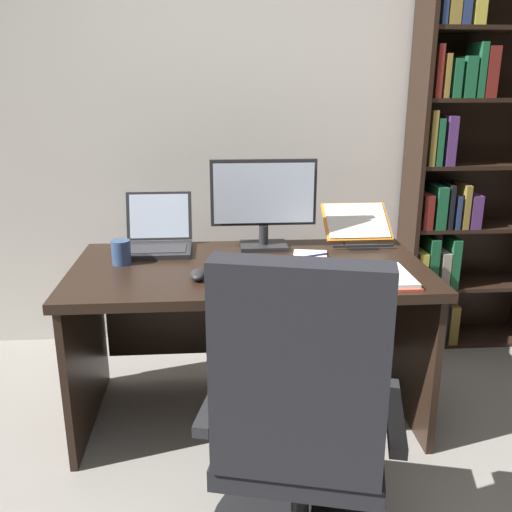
{
  "coord_description": "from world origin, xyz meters",
  "views": [
    {
      "loc": [
        -0.25,
        -1.29,
        1.48
      ],
      "look_at": [
        -0.09,
        0.93,
        0.78
      ],
      "focal_mm": 39.16,
      "sensor_mm": 36.0,
      "label": 1
    }
  ],
  "objects_px": {
    "desk": "(248,302)",
    "keyboard": "(273,275)",
    "computer_mouse": "(198,275)",
    "pen": "(314,255)",
    "bookshelf": "(465,171)",
    "coffee_mug": "(121,252)",
    "reading_stand_with_book": "(357,225)",
    "laptop": "(158,238)",
    "monitor": "(264,204)",
    "open_binder": "(355,277)",
    "office_chair": "(299,442)",
    "notepad": "(310,257)"
  },
  "relations": [
    {
      "from": "notepad",
      "to": "pen",
      "type": "height_order",
      "value": "pen"
    },
    {
      "from": "notepad",
      "to": "bookshelf",
      "type": "bearing_deg",
      "value": 33.2
    },
    {
      "from": "bookshelf",
      "to": "coffee_mug",
      "type": "xyz_separation_m",
      "value": [
        -1.79,
        -0.65,
        -0.24
      ]
    },
    {
      "from": "desk",
      "to": "open_binder",
      "type": "height_order",
      "value": "open_binder"
    },
    {
      "from": "reading_stand_with_book",
      "to": "coffee_mug",
      "type": "xyz_separation_m",
      "value": [
        -1.1,
        -0.27,
        -0.03
      ]
    },
    {
      "from": "notepad",
      "to": "coffee_mug",
      "type": "distance_m",
      "value": 0.83
    },
    {
      "from": "coffee_mug",
      "to": "laptop",
      "type": "bearing_deg",
      "value": 56.82
    },
    {
      "from": "bookshelf",
      "to": "pen",
      "type": "relative_size",
      "value": 14.97
    },
    {
      "from": "keyboard",
      "to": "bookshelf",
      "type": "bearing_deg",
      "value": 37.06
    },
    {
      "from": "keyboard",
      "to": "pen",
      "type": "distance_m",
      "value": 0.32
    },
    {
      "from": "monitor",
      "to": "notepad",
      "type": "relative_size",
      "value": 2.35
    },
    {
      "from": "office_chair",
      "to": "desk",
      "type": "bearing_deg",
      "value": 110.09
    },
    {
      "from": "computer_mouse",
      "to": "open_binder",
      "type": "bearing_deg",
      "value": -4.57
    },
    {
      "from": "laptop",
      "to": "notepad",
      "type": "bearing_deg",
      "value": -15.89
    },
    {
      "from": "bookshelf",
      "to": "laptop",
      "type": "height_order",
      "value": "bookshelf"
    },
    {
      "from": "desk",
      "to": "bookshelf",
      "type": "bearing_deg",
      "value": 27.06
    },
    {
      "from": "reading_stand_with_book",
      "to": "pen",
      "type": "relative_size",
      "value": 2.3
    },
    {
      "from": "monitor",
      "to": "computer_mouse",
      "type": "height_order",
      "value": "monitor"
    },
    {
      "from": "laptop",
      "to": "monitor",
      "type": "bearing_deg",
      "value": -0.82
    },
    {
      "from": "desk",
      "to": "monitor",
      "type": "distance_m",
      "value": 0.46
    },
    {
      "from": "desk",
      "to": "keyboard",
      "type": "relative_size",
      "value": 3.62
    },
    {
      "from": "monitor",
      "to": "pen",
      "type": "height_order",
      "value": "monitor"
    },
    {
      "from": "bookshelf",
      "to": "office_chair",
      "type": "distance_m",
      "value": 2.01
    },
    {
      "from": "bookshelf",
      "to": "monitor",
      "type": "distance_m",
      "value": 1.24
    },
    {
      "from": "monitor",
      "to": "pen",
      "type": "relative_size",
      "value": 3.53
    },
    {
      "from": "bookshelf",
      "to": "coffee_mug",
      "type": "bearing_deg",
      "value": -160.15
    },
    {
      "from": "monitor",
      "to": "laptop",
      "type": "xyz_separation_m",
      "value": [
        -0.5,
        0.01,
        -0.16
      ]
    },
    {
      "from": "laptop",
      "to": "pen",
      "type": "distance_m",
      "value": 0.74
    },
    {
      "from": "open_binder",
      "to": "laptop",
      "type": "bearing_deg",
      "value": 149.46
    },
    {
      "from": "keyboard",
      "to": "computer_mouse",
      "type": "distance_m",
      "value": 0.3
    },
    {
      "from": "laptop",
      "to": "keyboard",
      "type": "height_order",
      "value": "laptop"
    },
    {
      "from": "computer_mouse",
      "to": "pen",
      "type": "xyz_separation_m",
      "value": [
        0.51,
        0.24,
        -0.01
      ]
    },
    {
      "from": "computer_mouse",
      "to": "pen",
      "type": "distance_m",
      "value": 0.57
    },
    {
      "from": "notepad",
      "to": "coffee_mug",
      "type": "bearing_deg",
      "value": -178.92
    },
    {
      "from": "pen",
      "to": "coffee_mug",
      "type": "bearing_deg",
      "value": -178.94
    },
    {
      "from": "desk",
      "to": "reading_stand_with_book",
      "type": "relative_size",
      "value": 4.72
    },
    {
      "from": "computer_mouse",
      "to": "desk",
      "type": "bearing_deg",
      "value": 47.97
    },
    {
      "from": "desk",
      "to": "computer_mouse",
      "type": "xyz_separation_m",
      "value": [
        -0.22,
        -0.24,
        0.22
      ]
    },
    {
      "from": "monitor",
      "to": "pen",
      "type": "xyz_separation_m",
      "value": [
        0.21,
        -0.19,
        -0.2
      ]
    },
    {
      "from": "laptop",
      "to": "coffee_mug",
      "type": "relative_size",
      "value": 2.98
    },
    {
      "from": "office_chair",
      "to": "keyboard",
      "type": "bearing_deg",
      "value": 105.14
    },
    {
      "from": "keyboard",
      "to": "coffee_mug",
      "type": "relative_size",
      "value": 3.98
    },
    {
      "from": "reading_stand_with_book",
      "to": "desk",
      "type": "bearing_deg",
      "value": -155.17
    },
    {
      "from": "laptop",
      "to": "reading_stand_with_book",
      "type": "bearing_deg",
      "value": 3.3
    },
    {
      "from": "reading_stand_with_book",
      "to": "pen",
      "type": "xyz_separation_m",
      "value": [
        -0.25,
        -0.25,
        -0.07
      ]
    },
    {
      "from": "keyboard",
      "to": "computer_mouse",
      "type": "height_order",
      "value": "computer_mouse"
    },
    {
      "from": "bookshelf",
      "to": "computer_mouse",
      "type": "bearing_deg",
      "value": -149.06
    },
    {
      "from": "office_chair",
      "to": "monitor",
      "type": "relative_size",
      "value": 2.13
    },
    {
      "from": "bookshelf",
      "to": "notepad",
      "type": "xyz_separation_m",
      "value": [
        -0.96,
        -0.63,
        -0.28
      ]
    },
    {
      "from": "computer_mouse",
      "to": "open_binder",
      "type": "distance_m",
      "value": 0.63
    }
  ]
}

